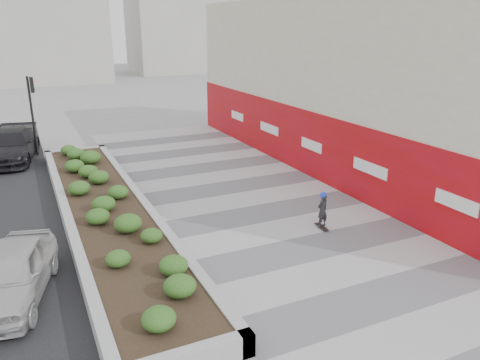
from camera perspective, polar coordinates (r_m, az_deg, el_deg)
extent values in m
plane|color=gray|center=(13.86, 13.15, -11.00)|extent=(160.00, 160.00, 0.00)
cube|color=#A8A8AD|center=(16.03, 6.55, -6.40)|extent=(8.00, 36.00, 0.01)
cube|color=beige|center=(23.69, 13.93, 11.32)|extent=(6.00, 24.00, 8.00)
cube|color=#B10D1F|center=(22.40, 7.46, 4.81)|extent=(0.12, 24.00, 3.00)
cube|color=#9E9EA0|center=(26.06, -19.38, 3.06)|extent=(3.00, 0.30, 0.55)
cube|color=#9E9EA0|center=(17.54, -20.35, -4.28)|extent=(0.30, 18.00, 0.55)
cube|color=#9E9EA0|center=(17.89, -11.76, -3.04)|extent=(0.30, 18.00, 0.55)
cube|color=#2D2116|center=(17.68, -16.00, -3.74)|extent=(2.40, 17.40, 0.50)
cylinder|color=black|center=(27.20, -23.97, 7.08)|extent=(0.12, 0.12, 4.20)
cube|color=black|center=(26.97, -24.04, 10.55)|extent=(0.18, 0.28, 0.80)
cylinder|color=#595654|center=(16.28, 8.06, -6.07)|extent=(0.44, 0.44, 0.01)
cube|color=black|center=(16.48, 9.90, -5.62)|extent=(0.28, 0.74, 0.02)
imported|color=#28282D|center=(16.24, 10.02, -3.67)|extent=(0.48, 0.37, 1.19)
sphere|color=#1D3AF6|center=(16.05, 10.12, -1.83)|extent=(0.23, 0.23, 0.23)
imported|color=silver|center=(13.38, -26.13, -10.20)|extent=(2.74, 4.46, 1.42)
imported|color=black|center=(26.85, -26.10, 3.75)|extent=(3.12, 5.66, 1.55)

